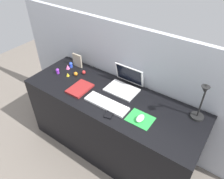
# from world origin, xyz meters

# --- Properties ---
(ground_plane) EXTENTS (6.00, 6.00, 0.00)m
(ground_plane) POSITION_xyz_m (0.00, 0.00, 0.00)
(ground_plane) COLOR slate
(back_wall) EXTENTS (2.94, 0.05, 1.30)m
(back_wall) POSITION_xyz_m (0.00, 0.35, 0.65)
(back_wall) COLOR #B2B7C1
(back_wall) RESTS_ON ground_plane
(desk) EXTENTS (1.74, 0.61, 0.74)m
(desk) POSITION_xyz_m (0.00, 0.00, 0.37)
(desk) COLOR black
(desk) RESTS_ON ground_plane
(laptop) EXTENTS (0.30, 0.26, 0.21)m
(laptop) POSITION_xyz_m (0.03, 0.19, 0.79)
(laptop) COLOR white
(laptop) RESTS_ON desk
(keyboard) EXTENTS (0.41, 0.13, 0.02)m
(keyboard) POSITION_xyz_m (0.03, -0.11, 0.75)
(keyboard) COLOR white
(keyboard) RESTS_ON desk
(mousepad) EXTENTS (0.21, 0.17, 0.00)m
(mousepad) POSITION_xyz_m (0.36, -0.09, 0.74)
(mousepad) COLOR green
(mousepad) RESTS_ON desk
(mouse) EXTENTS (0.06, 0.10, 0.03)m
(mouse) POSITION_xyz_m (0.37, -0.10, 0.76)
(mouse) COLOR white
(mouse) RESTS_ON mousepad
(cell_phone) EXTENTS (0.09, 0.14, 0.01)m
(cell_phone) POSITION_xyz_m (0.12, -0.18, 0.74)
(cell_phone) COLOR black
(cell_phone) RESTS_ON desk
(desk_lamp) EXTENTS (0.11, 0.17, 0.38)m
(desk_lamp) POSITION_xyz_m (0.73, 0.16, 0.92)
(desk_lamp) COLOR black
(desk_lamp) RESTS_ON desk
(notebook_pad) EXTENTS (0.17, 0.24, 0.02)m
(notebook_pad) POSITION_xyz_m (-0.31, -0.08, 0.75)
(notebook_pad) COLOR maroon
(notebook_pad) RESTS_ON desk
(picture_frame) EXTENTS (0.12, 0.02, 0.15)m
(picture_frame) POSITION_xyz_m (-0.61, 0.22, 0.81)
(picture_frame) COLOR #B2A58C
(picture_frame) RESTS_ON desk
(toy_figurine_red) EXTENTS (0.04, 0.04, 0.04)m
(toy_figurine_red) POSITION_xyz_m (-0.45, 0.14, 0.76)
(toy_figurine_red) COLOR red
(toy_figurine_red) RESTS_ON desk
(toy_figurine_orange) EXTENTS (0.04, 0.04, 0.04)m
(toy_figurine_orange) POSITION_xyz_m (-0.50, 0.07, 0.76)
(toy_figurine_orange) COLOR orange
(toy_figurine_orange) RESTS_ON desk
(toy_figurine_pink) EXTENTS (0.04, 0.04, 0.05)m
(toy_figurine_pink) POSITION_xyz_m (-0.66, 0.12, 0.76)
(toy_figurine_pink) COLOR pink
(toy_figurine_pink) RESTS_ON desk
(toy_figurine_yellow) EXTENTS (0.03, 0.03, 0.04)m
(toy_figurine_yellow) POSITION_xyz_m (-0.56, 0.01, 0.76)
(toy_figurine_yellow) COLOR yellow
(toy_figurine_yellow) RESTS_ON desk
(toy_figurine_blue) EXTENTS (0.04, 0.04, 0.06)m
(toy_figurine_blue) POSITION_xyz_m (-0.66, 0.16, 0.77)
(toy_figurine_blue) COLOR blue
(toy_figurine_blue) RESTS_ON desk
(toy_figurine_purple) EXTENTS (0.04, 0.04, 0.06)m
(toy_figurine_purple) POSITION_xyz_m (-0.69, -0.01, 0.77)
(toy_figurine_purple) COLOR purple
(toy_figurine_purple) RESTS_ON desk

